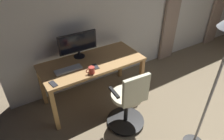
% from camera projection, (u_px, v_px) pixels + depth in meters
% --- Properties ---
extents(curtain_right_panel, '(0.38, 0.06, 2.41)m').
position_uv_depth(curtain_right_panel, '(173.00, 6.00, 3.97)').
color(curtain_right_panel, tan).
rests_on(curtain_right_panel, ground).
extents(desk, '(1.59, 0.73, 0.75)m').
position_uv_depth(desk, '(92.00, 66.00, 3.07)').
color(desk, tan).
rests_on(desk, ground).
extents(office_chair, '(0.56, 0.56, 0.97)m').
position_uv_depth(office_chair, '(129.00, 102.00, 2.68)').
color(office_chair, black).
rests_on(office_chair, ground).
extents(computer_monitor, '(0.62, 0.18, 0.40)m').
position_uv_depth(computer_monitor, '(78.00, 43.00, 3.02)').
color(computer_monitor, black).
rests_on(computer_monitor, desk).
extents(computer_keyboard, '(0.40, 0.13, 0.02)m').
position_uv_depth(computer_keyboard, '(68.00, 70.00, 2.81)').
color(computer_keyboard, '#B7BCC1').
rests_on(computer_keyboard, desk).
extents(cell_phone_face_up, '(0.09, 0.15, 0.01)m').
position_uv_depth(cell_phone_face_up, '(53.00, 84.00, 2.54)').
color(cell_phone_face_up, '#333338').
rests_on(cell_phone_face_up, desk).
extents(cell_phone_by_monitor, '(0.08, 0.15, 0.01)m').
position_uv_depth(cell_phone_by_monitor, '(96.00, 67.00, 2.89)').
color(cell_phone_by_monitor, '#333338').
rests_on(cell_phone_by_monitor, desk).
extents(mug_tea, '(0.13, 0.09, 0.10)m').
position_uv_depth(mug_tea, '(91.00, 70.00, 2.73)').
color(mug_tea, '#CC3D33').
rests_on(mug_tea, desk).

